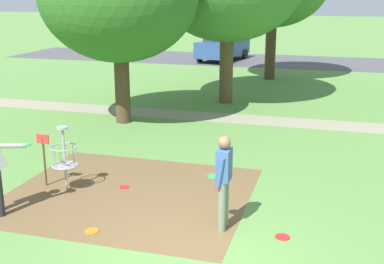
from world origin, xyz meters
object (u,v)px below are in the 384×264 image
frisbee_near_basket (282,237)px  frisbee_far_right (92,231)px  frisbee_by_tee (124,187)px  parked_car_leftmost (223,45)px  frisbee_mid_grass (220,188)px  disc_golf_basket (62,156)px  player_foreground_watching (224,177)px

frisbee_near_basket → frisbee_far_right: same height
frisbee_far_right → frisbee_near_basket: bearing=12.2°
frisbee_by_tee → parked_car_leftmost: bearing=96.6°
frisbee_mid_grass → parked_car_leftmost: size_ratio=0.05×
disc_golf_basket → frisbee_mid_grass: size_ratio=6.16×
frisbee_near_basket → parked_car_leftmost: (-5.87, 21.61, 0.91)m
frisbee_near_basket → frisbee_mid_grass: size_ratio=1.12×
frisbee_by_tee → frisbee_mid_grass: bearing=15.1°
disc_golf_basket → frisbee_far_right: bearing=-47.9°
frisbee_by_tee → disc_golf_basket: bearing=-159.6°
player_foreground_watching → frisbee_near_basket: 1.43m
player_foreground_watching → frisbee_far_right: bearing=-161.0°
disc_golf_basket → parked_car_leftmost: bearing=93.3°
player_foreground_watching → frisbee_near_basket: player_foreground_watching is taller
frisbee_near_basket → frisbee_far_right: 3.32m
frisbee_mid_grass → frisbee_by_tee: bearing=-164.9°
disc_golf_basket → frisbee_near_basket: (4.69, -0.90, -0.74)m
frisbee_near_basket → parked_car_leftmost: size_ratio=0.06×
frisbee_near_basket → frisbee_far_right: bearing=-167.8°
frisbee_near_basket → frisbee_by_tee: same height
frisbee_mid_grass → frisbee_near_basket: bearing=-50.9°
frisbee_mid_grass → parked_car_leftmost: bearing=102.4°
disc_golf_basket → player_foreground_watching: 3.74m
frisbee_by_tee → parked_car_leftmost: size_ratio=0.05×
disc_golf_basket → player_foreground_watching: bearing=-13.1°
frisbee_mid_grass → frisbee_far_right: bearing=-123.7°
parked_car_leftmost → frisbee_by_tee: bearing=-83.4°
player_foreground_watching → parked_car_leftmost: parked_car_leftmost is taller
parked_car_leftmost → disc_golf_basket: bearing=-86.7°
disc_golf_basket → parked_car_leftmost: size_ratio=0.31×
frisbee_by_tee → frisbee_far_right: size_ratio=0.86×
frisbee_far_right → parked_car_leftmost: 22.49m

